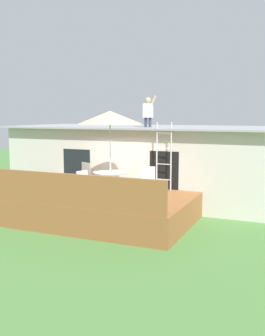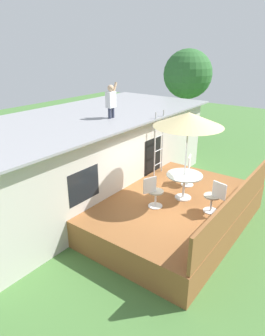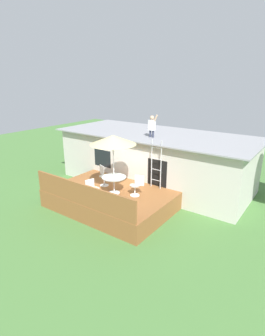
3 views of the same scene
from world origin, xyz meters
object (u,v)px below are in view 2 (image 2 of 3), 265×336
Objects in this scene: patio_chair_right at (188,171)px; patio_chair_near at (214,197)px; patio_umbrella at (189,119)px; patio_table at (184,180)px; backyard_tree at (188,75)px; step_ladder at (159,143)px; person_figure at (111,99)px; patio_chair_left at (154,192)px.

patio_chair_near is at bearing 29.03° from patio_chair_right.
patio_table is at bearing 0.00° from patio_umbrella.
patio_chair_near is 0.19× the size of backyard_tree.
patio_chair_near is at bearing -104.17° from patio_table.
patio_umbrella is 1.15× the size of step_ladder.
patio_chair_left is (-1.09, -2.38, -2.14)m from person_figure.
patio_umbrella reaches higher than step_ladder.
patio_table is at bearing -92.36° from person_figure.
patio_umbrella is at bearing 0.00° from patio_table.
step_ladder is 2.49m from patio_chair_left.
patio_chair_right is (0.94, 0.34, -0.13)m from patio_table.
patio_chair_left is 1.00× the size of patio_chair_near.
person_figure reaches higher than patio_chair_right.
patio_table is 8.36m from backyard_tree.
patio_umbrella is 2.76× the size of patio_chair_right.
patio_umbrella is 2.76× the size of patio_chair_near.
patio_umbrella is at bearing 0.00° from patio_chair_left.
patio_umbrella reaches higher than patio_table.
patio_chair_right is at bearing -71.47° from person_figure.
patio_chair_near is at bearing -104.17° from patio_umbrella.
person_figure is at bearing 8.56° from patio_chair_near.
step_ladder is at bearing -50.14° from person_figure.
person_figure is at bearing 88.23° from patio_chair_left.
patio_umbrella is 0.52× the size of backyard_tree.
backyard_tree is at bearing 45.01° from patio_chair_left.
step_ladder reaches higher than patio_chair_right.
patio_umbrella is 2.17m from patio_chair_left.
patio_umbrella is at bearing -92.36° from person_figure.
patio_chair_left and patio_chair_right have the same top height.
patio_chair_near reaches higher than patio_table.
person_figure is at bearing 129.86° from step_ladder.
person_figure is 0.23× the size of backyard_tree.
patio_table is at bearing -125.21° from step_ladder.
patio_chair_left is at bearing -114.67° from person_figure.
patio_chair_left is 1.92m from patio_chair_right.
patio_chair_near is (-0.26, -1.03, -0.13)m from patio_table.
patio_chair_near is (0.72, -1.45, 0.00)m from patio_chair_left.
patio_chair_left is at bearing -22.01° from patio_chair_right.
backyard_tree reaches higher than patio_chair_right.
patio_chair_right is at bearing 19.71° from patio_umbrella.
person_figure is at bearing 87.64° from patio_table.
patio_umbrella is at bearing -125.21° from step_ladder.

